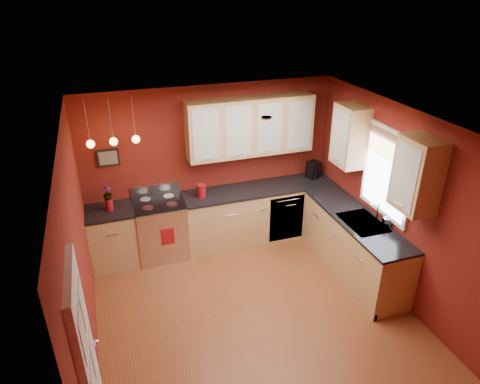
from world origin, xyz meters
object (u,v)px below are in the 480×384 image
object	(u,v)px
sink	(363,224)
red_canister	(201,191)
coffee_maker	(313,170)
gas_range	(161,228)
soap_pump	(387,220)

from	to	relation	value
sink	red_canister	world-z (taller)	sink
sink	coffee_maker	size ratio (longest dim) A/B	2.43
gas_range	soap_pump	bearing A→B (deg)	-30.81
gas_range	sink	xyz separation A→B (m)	(2.62, -1.50, 0.43)
gas_range	sink	world-z (taller)	sink
gas_range	red_canister	xyz separation A→B (m)	(0.67, -0.03, 0.57)
coffee_maker	soap_pump	size ratio (longest dim) A/B	1.45
coffee_maker	gas_range	bearing A→B (deg)	164.17
soap_pump	gas_range	bearing A→B (deg)	149.19
soap_pump	coffee_maker	bearing A→B (deg)	96.23
sink	red_canister	size ratio (longest dim) A/B	3.29
gas_range	coffee_maker	bearing A→B (deg)	1.74
gas_range	red_canister	world-z (taller)	red_canister
coffee_maker	soap_pump	distance (m)	1.79
sink	coffee_maker	xyz separation A→B (m)	(0.03, 1.58, 0.16)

